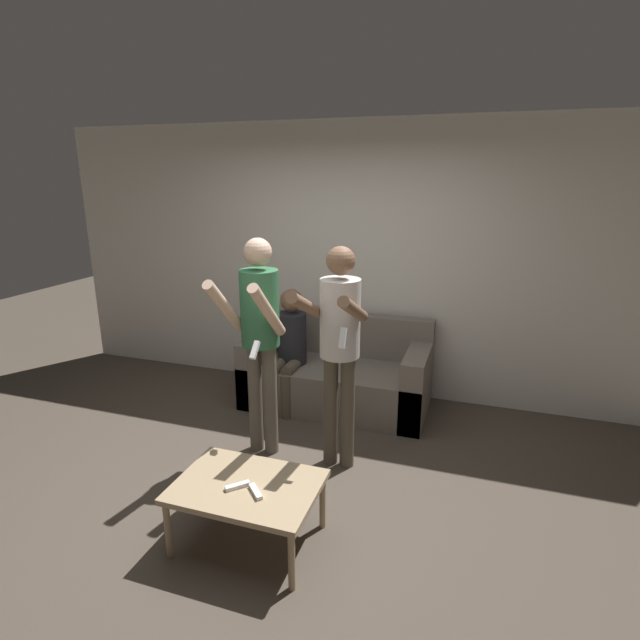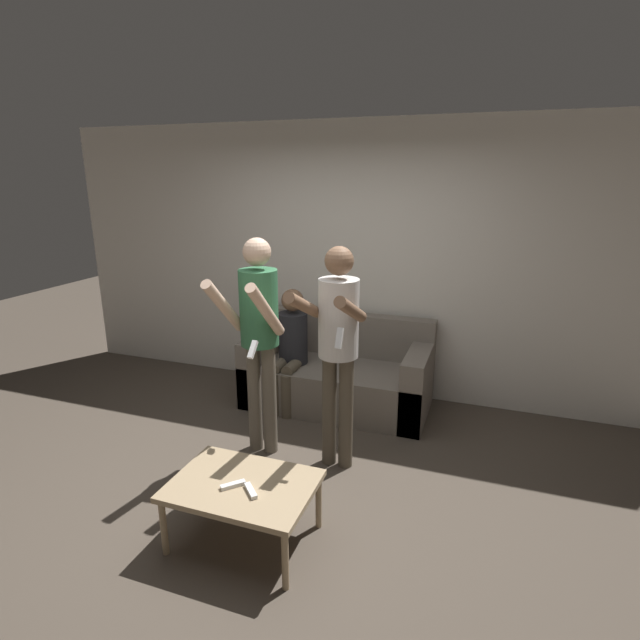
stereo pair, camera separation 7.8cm
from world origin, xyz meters
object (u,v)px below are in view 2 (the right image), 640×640
Objects in this scene: coffee_table at (243,489)px; remote_far at (233,485)px; remote_near at (251,491)px; person_standing_right at (337,336)px; person_standing_left at (258,325)px; couch at (338,376)px; person_seated at (290,344)px.

remote_far is at bearing -125.66° from coffee_table.
remote_near is 1.00× the size of remote_far.
person_standing_left is at bearing 179.85° from person_standing_right.
coffee_table is 6.52× the size of remote_near.
couch is 0.58m from person_seated.
remote_near is at bearing -7.37° from remote_far.
remote_near is at bearing -100.24° from person_standing_right.
couch is 2.04m from coffee_table.
person_standing_right reaches higher than remote_near.
remote_far is (0.43, -1.90, -0.21)m from person_seated.
remote_far is (-0.04, -0.05, 0.05)m from coffee_table.
coffee_table is at bearing -105.88° from person_standing_right.
person_seated reaches higher than couch.
coffee_table is (0.46, -1.85, -0.27)m from person_seated.
person_seated reaches higher than coffee_table.
person_standing_left reaches higher than person_seated.
remote_near is (0.09, -0.07, 0.05)m from coffee_table.
person_seated is at bearing 104.08° from coffee_table.
person_standing_left is 0.64m from person_standing_right.
person_seated reaches higher than remote_near.
remote_near is 0.13m from remote_far.
person_standing_left is at bearing -106.84° from couch.
couch is 1.52× the size of person_seated.
person_standing_right is at bearing 79.76° from remote_near.
person_standing_left is at bearing 113.04° from remote_near.
remote_near reaches higher than coffee_table.
person_standing_right is 1.24m from coffee_table.
person_seated is (-0.43, -0.19, 0.34)m from couch.
person_seated is 2.01m from remote_near.
person_standing_right is 1.22m from person_seated.
remote_far is at bearing 172.63° from remote_near.
remote_near is (-0.19, -1.05, -0.65)m from person_standing_right.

